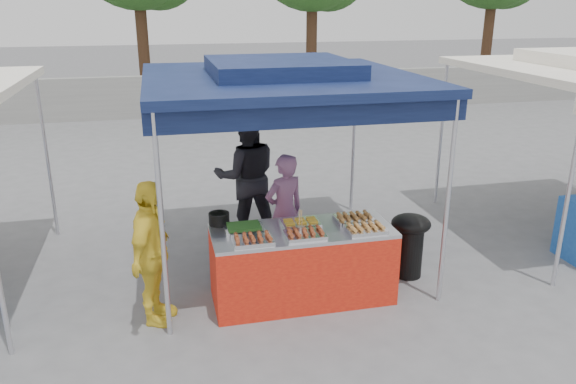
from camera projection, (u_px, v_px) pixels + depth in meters
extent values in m
plane|color=#5F5F62|center=(300.00, 293.00, 6.53)|extent=(80.00, 80.00, 0.00)
cube|color=gray|center=(207.00, 95.00, 16.46)|extent=(40.00, 0.25, 1.20)
cylinder|color=silver|center=(162.00, 230.00, 5.37)|extent=(0.05, 0.05, 2.30)
cylinder|color=silver|center=(447.00, 205.00, 6.02)|extent=(0.05, 0.05, 2.30)
cylinder|color=silver|center=(157.00, 152.00, 8.13)|extent=(0.05, 0.05, 2.30)
cylinder|color=silver|center=(353.00, 141.00, 8.78)|extent=(0.05, 0.05, 2.30)
cube|color=#111C45|center=(280.00, 78.00, 6.68)|extent=(3.20, 3.20, 0.10)
cube|color=#111C45|center=(280.00, 67.00, 6.64)|extent=(1.65, 1.65, 0.18)
cube|color=#111C45|center=(314.00, 114.00, 5.35)|extent=(3.20, 0.04, 0.25)
cylinder|color=silver|center=(47.00, 158.00, 7.81)|extent=(0.05, 0.05, 2.30)
cylinder|color=silver|center=(568.00, 195.00, 6.34)|extent=(0.05, 0.05, 2.30)
cylinder|color=silver|center=(441.00, 136.00, 9.10)|extent=(0.05, 0.05, 2.30)
cylinder|color=#452B1A|center=(142.00, 34.00, 17.65)|extent=(0.36, 0.36, 4.44)
cylinder|color=#452B1A|center=(312.00, 34.00, 18.56)|extent=(0.36, 0.36, 4.35)
cylinder|color=#452B1A|center=(488.00, 30.00, 20.05)|extent=(0.36, 0.36, 4.44)
cube|color=red|center=(302.00, 266.00, 6.30)|extent=(2.00, 0.80, 0.81)
cube|color=silver|center=(303.00, 231.00, 6.16)|extent=(2.00, 0.80, 0.04)
cube|color=silver|center=(253.00, 241.00, 5.80)|extent=(0.42, 0.30, 0.05)
cube|color=brown|center=(253.00, 238.00, 5.79)|extent=(0.35, 0.25, 0.02)
cube|color=silver|center=(305.00, 235.00, 5.94)|extent=(0.42, 0.30, 0.05)
cube|color=brown|center=(305.00, 232.00, 5.93)|extent=(0.35, 0.25, 0.02)
cube|color=silver|center=(366.00, 230.00, 6.08)|extent=(0.42, 0.30, 0.05)
cube|color=#BA7F3F|center=(366.00, 227.00, 6.07)|extent=(0.35, 0.25, 0.02)
cube|color=silver|center=(244.00, 229.00, 6.10)|extent=(0.42, 0.30, 0.05)
cube|color=#295D1F|center=(244.00, 226.00, 6.08)|extent=(0.35, 0.25, 0.02)
cube|color=silver|center=(301.00, 224.00, 6.25)|extent=(0.42, 0.30, 0.05)
cube|color=gold|center=(301.00, 221.00, 6.24)|extent=(0.35, 0.25, 0.02)
cube|color=silver|center=(354.00, 219.00, 6.37)|extent=(0.42, 0.30, 0.05)
cube|color=#BA7F3F|center=(354.00, 216.00, 6.36)|extent=(0.35, 0.25, 0.02)
cylinder|color=black|center=(219.00, 219.00, 6.28)|extent=(0.23, 0.23, 0.14)
cylinder|color=silver|center=(300.00, 231.00, 6.00)|extent=(0.08, 0.08, 0.10)
cylinder|color=black|center=(409.00, 251.00, 6.86)|extent=(0.33, 0.33, 0.64)
ellipsoid|color=black|center=(411.00, 223.00, 6.74)|extent=(0.48, 0.48, 0.21)
cube|color=#1538AD|center=(253.00, 266.00, 6.90)|extent=(0.44, 0.31, 0.27)
cube|color=#1538AD|center=(310.00, 262.00, 6.95)|extent=(0.53, 0.37, 0.32)
cube|color=#1538AD|center=(310.00, 239.00, 6.84)|extent=(0.52, 0.37, 0.31)
imported|color=#925D86|center=(284.00, 212.00, 6.97)|extent=(0.63, 0.52, 1.48)
imported|color=black|center=(247.00, 176.00, 7.74)|extent=(0.92, 0.73, 1.86)
imported|color=yellow|center=(152.00, 254.00, 5.73)|extent=(0.65, 0.99, 1.56)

